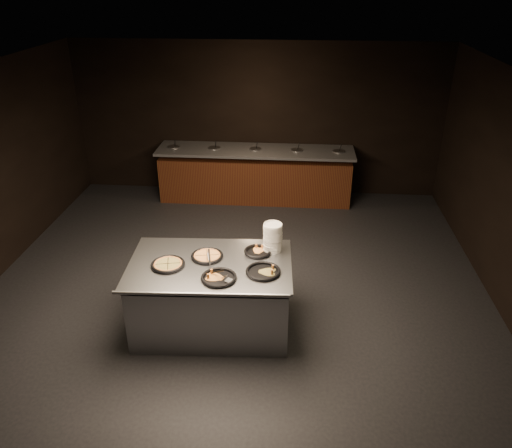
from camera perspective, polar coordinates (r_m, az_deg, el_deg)
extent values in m
cube|color=black|center=(6.74, -2.68, -9.57)|extent=(7.00, 8.00, 0.01)
cube|color=black|center=(5.52, -3.35, 15.44)|extent=(7.00, 8.00, 0.01)
cube|color=black|center=(9.73, 0.13, 11.83)|extent=(7.00, 0.01, 2.90)
cube|color=#563114|center=(9.65, -0.08, 5.29)|extent=(3.60, 0.75, 0.85)
cube|color=#5B5C60|center=(9.46, -0.08, 8.37)|extent=(3.70, 0.83, 0.05)
cube|color=#3A1E0D|center=(9.80, -0.08, 3.19)|extent=(3.60, 0.69, 0.08)
cylinder|color=#ADAFB4|center=(9.71, -9.34, 8.53)|extent=(0.22, 0.22, 0.08)
cylinder|color=#4C7B31|center=(9.70, -9.35, 8.67)|extent=(0.19, 0.19, 0.02)
cylinder|color=black|center=(9.65, -9.24, 9.11)|extent=(0.04, 0.10, 0.19)
cylinder|color=#ADAFB4|center=(9.55, -4.77, 8.49)|extent=(0.22, 0.22, 0.08)
cylinder|color=#4C7B31|center=(9.54, -4.78, 8.64)|extent=(0.19, 0.19, 0.02)
cylinder|color=black|center=(9.49, -4.64, 9.08)|extent=(0.04, 0.10, 0.19)
cylinder|color=#ADAFB4|center=(9.46, -0.08, 8.40)|extent=(0.22, 0.22, 0.08)
cylinder|color=#4C7B31|center=(9.45, -0.08, 8.54)|extent=(0.19, 0.19, 0.02)
cylinder|color=black|center=(9.40, 0.09, 8.99)|extent=(0.04, 0.10, 0.19)
cylinder|color=#ADAFB4|center=(9.43, 4.66, 8.24)|extent=(0.22, 0.22, 0.08)
cylinder|color=#4C7B31|center=(9.42, 4.67, 8.39)|extent=(0.19, 0.19, 0.02)
cylinder|color=black|center=(9.37, 4.87, 8.83)|extent=(0.04, 0.10, 0.19)
cylinder|color=#ADAFB4|center=(9.46, 9.40, 8.04)|extent=(0.22, 0.22, 0.08)
cylinder|color=#4C7B31|center=(9.45, 9.42, 8.18)|extent=(0.19, 0.19, 0.02)
cylinder|color=black|center=(9.41, 9.65, 8.62)|extent=(0.04, 0.10, 0.19)
cube|color=#ADAFB4|center=(6.21, -5.08, -8.47)|extent=(1.90, 1.22, 0.83)
cube|color=#ADAFB4|center=(5.94, -5.27, -4.65)|extent=(1.98, 1.30, 0.04)
cylinder|color=#ADAFB4|center=(5.45, -6.32, -7.98)|extent=(1.92, 0.14, 0.04)
cylinder|color=white|center=(6.09, 1.92, -1.54)|extent=(0.23, 0.23, 0.35)
cylinder|color=black|center=(5.94, -10.02, -4.67)|extent=(0.37, 0.37, 0.01)
torus|color=black|center=(5.94, -10.03, -4.54)|extent=(0.40, 0.40, 0.04)
torus|color=#AE572D|center=(5.93, -10.04, -4.52)|extent=(0.33, 0.33, 0.03)
cylinder|color=tan|center=(5.94, -10.03, -4.54)|extent=(0.29, 0.29, 0.02)
cube|color=black|center=(5.93, -10.04, -4.46)|extent=(0.07, 0.29, 0.00)
cube|color=black|center=(5.93, -10.04, -4.46)|extent=(0.29, 0.07, 0.00)
cylinder|color=black|center=(6.05, -5.60, -3.76)|extent=(0.36, 0.36, 0.01)
torus|color=black|center=(6.04, -5.61, -3.63)|extent=(0.39, 0.39, 0.04)
torus|color=#AE572D|center=(6.04, -5.61, -3.61)|extent=(0.32, 0.32, 0.03)
cylinder|color=#DAA24F|center=(6.04, -5.61, -3.63)|extent=(0.28, 0.28, 0.02)
cube|color=black|center=(6.03, -5.61, -3.55)|extent=(0.06, 0.28, 0.00)
cube|color=black|center=(6.03, -5.61, -3.55)|extent=(0.28, 0.06, 0.00)
cylinder|color=black|center=(6.11, 0.19, -3.27)|extent=(0.31, 0.31, 0.01)
torus|color=black|center=(6.10, 0.19, -3.14)|extent=(0.34, 0.34, 0.04)
cylinder|color=black|center=(5.63, -4.27, -6.23)|extent=(0.38, 0.38, 0.01)
torus|color=black|center=(5.62, -4.27, -6.10)|extent=(0.40, 0.40, 0.04)
cylinder|color=black|center=(5.73, 0.83, -5.53)|extent=(0.38, 0.38, 0.01)
torus|color=black|center=(5.72, 0.83, -5.40)|extent=(0.40, 0.40, 0.04)
cube|color=#ADAFB4|center=(6.03, -5.60, -3.67)|extent=(0.12, 0.13, 0.00)
cylinder|color=black|center=(5.86, -5.35, -3.79)|extent=(0.07, 0.20, 0.13)
cylinder|color=#ADAFB4|center=(5.95, -5.47, -3.82)|extent=(0.04, 0.10, 0.08)
cube|color=#ADAFB4|center=(5.56, -2.99, -6.49)|extent=(0.13, 0.12, 0.00)
cylinder|color=black|center=(5.60, -4.30, -5.39)|extent=(0.17, 0.12, 0.13)
cylinder|color=#ADAFB4|center=(5.58, -3.65, -6.03)|extent=(0.09, 0.06, 0.08)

